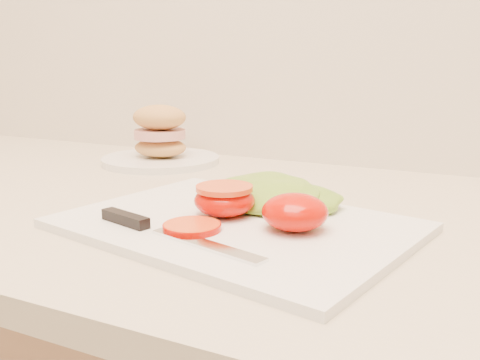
% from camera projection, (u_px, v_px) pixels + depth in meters
% --- Properties ---
extents(cutting_board, '(0.42, 0.34, 0.01)m').
position_uv_depth(cutting_board, '(236.00, 225.00, 0.60)').
color(cutting_board, white).
rests_on(cutting_board, counter).
extents(tomato_half_dome, '(0.07, 0.07, 0.04)m').
position_uv_depth(tomato_half_dome, '(295.00, 212.00, 0.56)').
color(tomato_half_dome, red).
rests_on(tomato_half_dome, cutting_board).
extents(tomato_half_cut, '(0.07, 0.07, 0.04)m').
position_uv_depth(tomato_half_cut, '(224.00, 199.00, 0.62)').
color(tomato_half_cut, red).
rests_on(tomato_half_cut, cutting_board).
extents(tomato_slice_0, '(0.06, 0.06, 0.01)m').
position_uv_depth(tomato_slice_0, '(192.00, 227.00, 0.57)').
color(tomato_slice_0, orange).
rests_on(tomato_slice_0, cutting_board).
extents(lettuce_leaf_0, '(0.19, 0.17, 0.03)m').
position_uv_depth(lettuce_leaf_0, '(265.00, 193.00, 0.67)').
color(lettuce_leaf_0, '#9CC634').
rests_on(lettuce_leaf_0, cutting_board).
extents(lettuce_leaf_1, '(0.13, 0.11, 0.02)m').
position_uv_depth(lettuce_leaf_1, '(299.00, 200.00, 0.64)').
color(lettuce_leaf_1, '#9CC634').
rests_on(lettuce_leaf_1, cutting_board).
extents(knife, '(0.22, 0.07, 0.01)m').
position_uv_depth(knife, '(155.00, 228.00, 0.56)').
color(knife, silver).
rests_on(knife, cutting_board).
extents(sandwich_plate, '(0.21, 0.21, 0.11)m').
position_uv_depth(sandwich_plate, '(160.00, 143.00, 0.97)').
color(sandwich_plate, white).
rests_on(sandwich_plate, counter).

